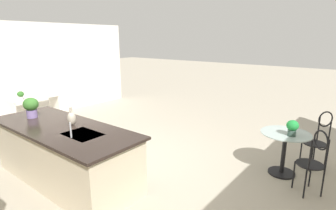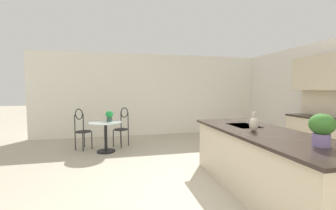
{
  "view_description": "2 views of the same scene",
  "coord_description": "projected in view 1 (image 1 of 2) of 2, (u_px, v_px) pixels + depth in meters",
  "views": [
    {
      "loc": [
        -3.45,
        2.94,
        2.27
      ],
      "look_at": [
        -0.72,
        -0.55,
        1.15
      ],
      "focal_mm": 28.44,
      "sensor_mm": 36.0,
      "label": 1
    },
    {
      "loc": [
        3.02,
        -1.22,
        1.53
      ],
      "look_at": [
        -1.09,
        -0.28,
        1.23
      ],
      "focal_mm": 23.2,
      "sensor_mm": 36.0,
      "label": 2
    }
  ],
  "objects": [
    {
      "name": "bistro_table",
      "position": [
        284.0,
        149.0,
        4.47
      ],
      "size": [
        0.8,
        0.8,
        0.74
      ],
      "color": "black",
      "rests_on": "ground"
    },
    {
      "name": "chair_by_island",
      "position": [
        318.0,
        137.0,
        4.67
      ],
      "size": [
        0.54,
        0.54,
        1.04
      ],
      "color": "black",
      "rests_on": "ground"
    },
    {
      "name": "chair_near_window",
      "position": [
        313.0,
        159.0,
        3.83
      ],
      "size": [
        0.54,
        0.54,
        1.04
      ],
      "color": "black",
      "rests_on": "ground"
    },
    {
      "name": "writing_desk",
      "position": [
        34.0,
        105.0,
        7.13
      ],
      "size": [
        0.6,
        1.2,
        0.74
      ],
      "color": "white",
      "rests_on": "ground"
    },
    {
      "name": "potted_plant_on_desk",
      "position": [
        21.0,
        95.0,
        6.71
      ],
      "size": [
        0.16,
        0.16,
        0.22
      ],
      "color": "beige",
      "rests_on": "writing_desk"
    },
    {
      "name": "sink_faucet",
      "position": [
        71.0,
        130.0,
        3.67
      ],
      "size": [
        0.02,
        0.02,
        0.22
      ],
      "primitive_type": "cylinder",
      "color": "#B2B5BA",
      "rests_on": "kitchen_island"
    },
    {
      "name": "potted_plant_on_table",
      "position": [
        292.0,
        127.0,
        4.23
      ],
      "size": [
        0.19,
        0.19,
        0.26
      ],
      "color": "#385147",
      "rests_on": "bistro_table"
    },
    {
      "name": "vase_on_counter",
      "position": [
        72.0,
        118.0,
        4.22
      ],
      "size": [
        0.13,
        0.13,
        0.29
      ],
      "color": "#BCB29E",
      "rests_on": "kitchen_island"
    },
    {
      "name": "ground_plane",
      "position": [
        118.0,
        166.0,
        4.86
      ],
      "size": [
        40.0,
        40.0,
        0.0
      ],
      "primitive_type": "plane",
      "color": "#B2A893"
    },
    {
      "name": "potted_plant_counter_far",
      "position": [
        31.0,
        106.0,
        4.58
      ],
      "size": [
        0.25,
        0.25,
        0.35
      ],
      "color": "#7A669E",
      "rests_on": "kitchen_island"
    },
    {
      "name": "wall_right",
      "position": [
        8.0,
        73.0,
        7.07
      ],
      "size": [
        0.12,
        7.8,
        2.7
      ],
      "primitive_type": "cube",
      "color": "silver",
      "rests_on": "ground"
    },
    {
      "name": "kitchen_island",
      "position": [
        65.0,
        153.0,
        4.27
      ],
      "size": [
        2.8,
        1.06,
        0.92
      ],
      "color": "beige",
      "rests_on": "ground"
    }
  ]
}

